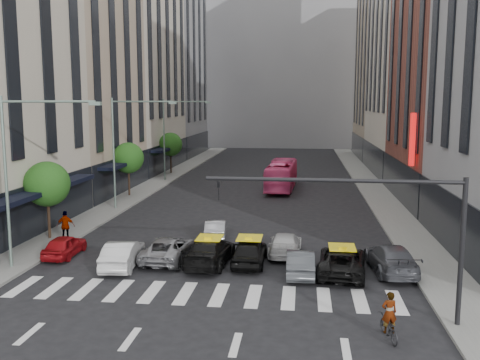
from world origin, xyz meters
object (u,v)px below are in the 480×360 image
(car_red, at_px, (65,246))
(taxi_left, at_px, (210,251))
(taxi_center, at_px, (250,251))
(streetlamp_near, at_px, (22,159))
(pedestrian_far, at_px, (66,226))
(streetlamp_far, at_px, (172,129))
(car_white_front, at_px, (123,254))
(motorcycle, at_px, (389,328))
(streetlamp_mid, at_px, (125,138))
(bus, at_px, (282,175))

(car_red, bearing_deg, taxi_left, 175.37)
(taxi_center, bearing_deg, streetlamp_near, 12.05)
(taxi_center, relative_size, pedestrian_far, 2.26)
(streetlamp_near, height_order, streetlamp_far, same)
(car_white_front, relative_size, motorcycle, 2.53)
(car_white_front, bearing_deg, motorcycle, 145.18)
(streetlamp_mid, xyz_separation_m, car_white_front, (4.84, -14.98, -5.18))
(car_white_front, bearing_deg, taxi_center, -174.13)
(taxi_left, bearing_deg, bus, -92.43)
(car_red, distance_m, taxi_left, 8.59)
(streetlamp_far, relative_size, taxi_left, 1.76)
(pedestrian_far, bearing_deg, bus, -128.46)
(taxi_left, xyz_separation_m, bus, (2.86, 25.92, 0.71))
(bus, bearing_deg, taxi_left, 86.56)
(bus, bearing_deg, streetlamp_near, 69.15)
(motorcycle, relative_size, pedestrian_far, 0.91)
(bus, bearing_deg, streetlamp_mid, 47.10)
(streetlamp_mid, distance_m, bus, 17.70)
(streetlamp_mid, distance_m, motorcycle, 29.02)
(taxi_left, height_order, motorcycle, taxi_left)
(streetlamp_near, height_order, taxi_center, streetlamp_near)
(car_red, bearing_deg, car_white_front, 157.81)
(streetlamp_far, xyz_separation_m, pedestrian_far, (-0.36, -26.62, -4.80))
(streetlamp_mid, relative_size, car_red, 2.43)
(streetlamp_far, relative_size, taxi_center, 2.08)
(streetlamp_near, height_order, bus, streetlamp_near)
(streetlamp_far, relative_size, car_white_front, 2.04)
(streetlamp_near, distance_m, car_white_front, 7.16)
(streetlamp_near, relative_size, bus, 0.86)
(streetlamp_near, xyz_separation_m, streetlamp_mid, (0.00, 16.00, 0.00))
(streetlamp_near, xyz_separation_m, taxi_left, (9.41, 2.03, -5.16))
(taxi_left, relative_size, taxi_center, 1.18)
(streetlamp_near, xyz_separation_m, bus, (12.27, 27.95, -4.45))
(car_white_front, relative_size, pedestrian_far, 2.31)
(taxi_left, distance_m, bus, 26.09)
(streetlamp_far, distance_m, motorcycle, 42.59)
(bus, distance_m, motorcycle, 34.75)
(car_red, xyz_separation_m, motorcycle, (16.84, -8.92, -0.17))
(streetlamp_mid, height_order, taxi_center, streetlamp_mid)
(streetlamp_far, height_order, bus, streetlamp_far)
(car_white_front, xyz_separation_m, motorcycle, (12.84, -7.38, -0.27))
(streetlamp_far, bearing_deg, taxi_center, -68.71)
(taxi_center, height_order, motorcycle, taxi_center)
(car_red, height_order, taxi_left, taxi_left)
(streetlamp_near, height_order, car_red, streetlamp_near)
(taxi_left, height_order, pedestrian_far, pedestrian_far)
(streetlamp_far, height_order, car_white_front, streetlamp_far)
(car_white_front, xyz_separation_m, taxi_center, (6.73, 1.29, 0.01))
(car_white_front, bearing_deg, pedestrian_far, -44.91)
(taxi_left, distance_m, motorcycle, 11.79)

